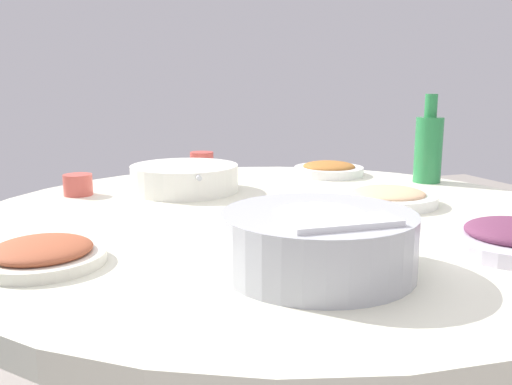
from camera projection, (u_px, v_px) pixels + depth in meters
The scene contains 9 objects.
round_dining_table at pixel (277, 259), 1.17m from camera, with size 1.31×1.31×0.77m.
rice_bowl at pixel (318, 241), 0.79m from camera, with size 0.28×0.28×0.10m.
soup_bowl at pixel (185, 179), 1.38m from camera, with size 0.27×0.30×0.07m.
dish_noodles at pixel (388, 197), 1.24m from camera, with size 0.22×0.22×0.04m.
dish_stirfry at pixel (42, 254), 0.83m from camera, with size 0.19×0.19×0.04m.
dish_tofu_braise at pixel (329, 169), 1.62m from camera, with size 0.20×0.20×0.04m.
green_bottle at pixel (428, 147), 1.49m from camera, with size 0.07×0.07×0.24m.
tea_cup_near at pixel (202, 162), 1.68m from camera, with size 0.07×0.07×0.06m, color #BE443E.
tea_cup_side at pixel (78, 185), 1.33m from camera, with size 0.07×0.07×0.05m, color #C84F44.
Camera 1 is at (0.43, 1.03, 1.05)m, focal length 38.30 mm.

